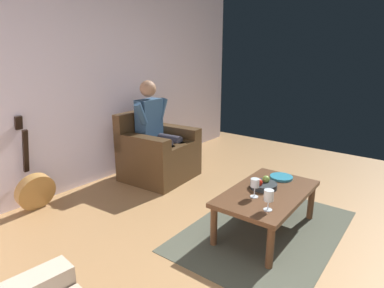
{
  "coord_description": "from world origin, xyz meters",
  "views": [
    {
      "loc": [
        2.22,
        0.74,
        1.6
      ],
      "look_at": [
        -0.41,
        -1.35,
        0.64
      ],
      "focal_mm": 30.07,
      "sensor_mm": 36.0,
      "label": 1
    }
  ],
  "objects_px": {
    "coffee_table": "(267,197)",
    "guitar": "(35,189)",
    "wine_glass_far": "(255,184)",
    "fruit_bowl": "(263,185)",
    "decorative_dish": "(281,177)",
    "wine_glass_near": "(269,197)",
    "person_seated": "(156,127)",
    "armchair": "(158,154)"
  },
  "relations": [
    {
      "from": "coffee_table",
      "to": "guitar",
      "type": "bearing_deg",
      "value": -61.98
    },
    {
      "from": "coffee_table",
      "to": "guitar",
      "type": "height_order",
      "value": "guitar"
    },
    {
      "from": "coffee_table",
      "to": "wine_glass_near",
      "type": "bearing_deg",
      "value": 25.99
    },
    {
      "from": "fruit_bowl",
      "to": "person_seated",
      "type": "bearing_deg",
      "value": -100.31
    },
    {
      "from": "person_seated",
      "to": "wine_glass_far",
      "type": "xyz_separation_m",
      "value": [
        0.52,
        1.69,
        -0.16
      ]
    },
    {
      "from": "armchair",
      "to": "coffee_table",
      "type": "bearing_deg",
      "value": 73.52
    },
    {
      "from": "wine_glass_far",
      "to": "wine_glass_near",
      "type": "bearing_deg",
      "value": 53.38
    },
    {
      "from": "person_seated",
      "to": "guitar",
      "type": "height_order",
      "value": "person_seated"
    },
    {
      "from": "coffee_table",
      "to": "fruit_bowl",
      "type": "height_order",
      "value": "fruit_bowl"
    },
    {
      "from": "armchair",
      "to": "decorative_dish",
      "type": "xyz_separation_m",
      "value": [
        -0.03,
        1.69,
        0.09
      ]
    },
    {
      "from": "armchair",
      "to": "wine_glass_near",
      "type": "bearing_deg",
      "value": 65.13
    },
    {
      "from": "wine_glass_far",
      "to": "fruit_bowl",
      "type": "height_order",
      "value": "wine_glass_far"
    },
    {
      "from": "armchair",
      "to": "wine_glass_near",
      "type": "height_order",
      "value": "armchair"
    },
    {
      "from": "guitar",
      "to": "fruit_bowl",
      "type": "xyz_separation_m",
      "value": [
        -1.15,
        2.02,
        0.2
      ]
    },
    {
      "from": "wine_glass_far",
      "to": "fruit_bowl",
      "type": "relative_size",
      "value": 0.69
    },
    {
      "from": "decorative_dish",
      "to": "wine_glass_far",
      "type": "bearing_deg",
      "value": -0.75
    },
    {
      "from": "armchair",
      "to": "person_seated",
      "type": "xyz_separation_m",
      "value": [
        0.0,
        -0.01,
        0.35
      ]
    },
    {
      "from": "guitar",
      "to": "decorative_dish",
      "type": "distance_m",
      "value": 2.54
    },
    {
      "from": "armchair",
      "to": "fruit_bowl",
      "type": "bearing_deg",
      "value": 74.41
    },
    {
      "from": "fruit_bowl",
      "to": "wine_glass_near",
      "type": "bearing_deg",
      "value": 31.26
    },
    {
      "from": "guitar",
      "to": "fruit_bowl",
      "type": "distance_m",
      "value": 2.33
    },
    {
      "from": "guitar",
      "to": "decorative_dish",
      "type": "xyz_separation_m",
      "value": [
        -1.48,
        2.05,
        0.18
      ]
    },
    {
      "from": "wine_glass_far",
      "to": "fruit_bowl",
      "type": "xyz_separation_m",
      "value": [
        -0.22,
        -0.03,
        -0.09
      ]
    },
    {
      "from": "person_seated",
      "to": "fruit_bowl",
      "type": "distance_m",
      "value": 1.71
    },
    {
      "from": "person_seated",
      "to": "wine_glass_far",
      "type": "distance_m",
      "value": 1.77
    },
    {
      "from": "wine_glass_near",
      "to": "person_seated",
      "type": "bearing_deg",
      "value": -109.58
    },
    {
      "from": "person_seated",
      "to": "guitar",
      "type": "distance_m",
      "value": 1.56
    },
    {
      "from": "wine_glass_near",
      "to": "wine_glass_far",
      "type": "relative_size",
      "value": 1.02
    },
    {
      "from": "coffee_table",
      "to": "guitar",
      "type": "relative_size",
      "value": 1.09
    },
    {
      "from": "person_seated",
      "to": "wine_glass_near",
      "type": "height_order",
      "value": "person_seated"
    },
    {
      "from": "coffee_table",
      "to": "wine_glass_far",
      "type": "xyz_separation_m",
      "value": [
        0.18,
        -0.04,
        0.17
      ]
    },
    {
      "from": "wine_glass_near",
      "to": "fruit_bowl",
      "type": "relative_size",
      "value": 0.7
    },
    {
      "from": "armchair",
      "to": "fruit_bowl",
      "type": "relative_size",
      "value": 3.67
    },
    {
      "from": "coffee_table",
      "to": "armchair",
      "type": "bearing_deg",
      "value": -101.26
    },
    {
      "from": "person_seated",
      "to": "wine_glass_near",
      "type": "bearing_deg",
      "value": 65.21
    },
    {
      "from": "guitar",
      "to": "armchair",
      "type": "bearing_deg",
      "value": 165.87
    },
    {
      "from": "guitar",
      "to": "decorative_dish",
      "type": "relative_size",
      "value": 4.46
    },
    {
      "from": "guitar",
      "to": "wine_glass_near",
      "type": "bearing_deg",
      "value": 109.18
    },
    {
      "from": "armchair",
      "to": "decorative_dish",
      "type": "height_order",
      "value": "armchair"
    },
    {
      "from": "guitar",
      "to": "fruit_bowl",
      "type": "relative_size",
      "value": 4.04
    },
    {
      "from": "coffee_table",
      "to": "fruit_bowl",
      "type": "xyz_separation_m",
      "value": [
        -0.04,
        -0.06,
        0.09
      ]
    },
    {
      "from": "person_seated",
      "to": "coffee_table",
      "type": "height_order",
      "value": "person_seated"
    }
  ]
}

